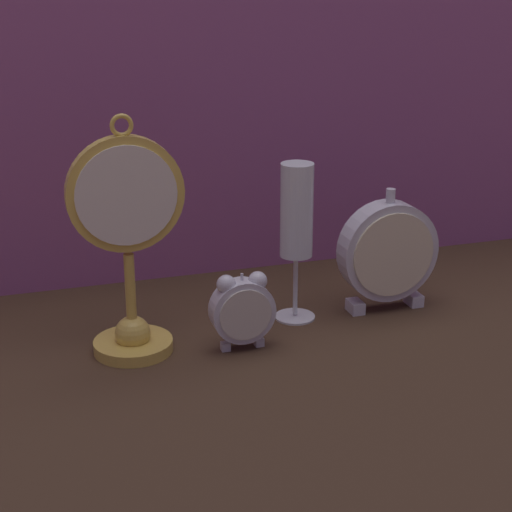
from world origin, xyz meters
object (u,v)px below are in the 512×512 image
Objects in this scene: pocket_watch_on_stand at (128,253)px; alarm_clock_twin_bell at (242,308)px; mantel_clock_silver at (388,252)px; champagne_flute at (296,221)px.

pocket_watch_on_stand is 0.17m from alarm_clock_twin_bell.
mantel_clock_silver reaches higher than alarm_clock_twin_bell.
pocket_watch_on_stand is at bearing 165.35° from alarm_clock_twin_bell.
mantel_clock_silver is at bearing 4.15° from pocket_watch_on_stand.
mantel_clock_silver is (0.39, 0.03, -0.05)m from pocket_watch_on_stand.
pocket_watch_on_stand is 1.72× the size of mantel_clock_silver.
mantel_clock_silver is at bearing 14.95° from alarm_clock_twin_bell.
champagne_flute reaches higher than alarm_clock_twin_bell.
pocket_watch_on_stand is at bearing -171.27° from champagne_flute.
alarm_clock_twin_bell is 0.58× the size of mantel_clock_silver.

